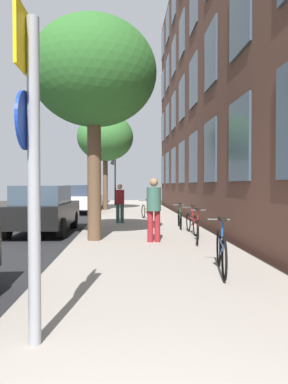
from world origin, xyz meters
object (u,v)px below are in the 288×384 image
(car_1, at_px, (43,209))
(bicycle_4, at_px, (146,211))
(tree_far, at_px, (105,138))
(bicycle_2, at_px, (192,222))
(sign_post, at_px, (31,150))
(tree_near, at_px, (94,74))
(bicycle_1, at_px, (198,229))
(pedestrian_0, at_px, (154,206))
(pedestrian_1, at_px, (120,201))
(car_3, at_px, (87,195))
(traffic_light, at_px, (114,170))
(bicycle_3, at_px, (180,218))
(car_2, at_px, (82,199))
(bicycle_0, at_px, (221,251))

(car_1, bearing_deg, bicycle_4, 44.30)
(tree_far, height_order, bicycle_2, tree_far)
(sign_post, xyz_separation_m, bicycle_2, (2.99, 7.50, -1.52))
(tree_near, bearing_deg, tree_far, 91.74)
(bicycle_1, bearing_deg, pedestrian_0, 176.02)
(pedestrian_1, height_order, car_3, pedestrian_1)
(traffic_light, xyz_separation_m, tree_far, (-0.37, -4.81, 1.78))
(tree_near, bearing_deg, car_1, 130.32)
(bicycle_3, height_order, car_2, car_2)
(car_3, bearing_deg, pedestrian_0, -78.77)
(tree_far, distance_m, bicycle_4, 7.58)
(bicycle_0, distance_m, bicycle_4, 9.69)
(bicycle_0, distance_m, bicycle_3, 6.38)
(tree_near, height_order, bicycle_0, tree_near)
(bicycle_1, distance_m, car_3, 20.08)
(bicycle_0, relative_size, bicycle_4, 1.07)
(tree_far, bearing_deg, bicycle_4, -70.23)
(bicycle_1, height_order, pedestrian_1, pedestrian_1)
(tree_near, distance_m, bicycle_3, 5.72)
(tree_far, bearing_deg, bicycle_1, -75.67)
(traffic_light, distance_m, car_1, 14.71)
(bicycle_1, bearing_deg, traffic_light, 99.25)
(bicycle_0, xyz_separation_m, pedestrian_0, (-0.91, 3.34, 0.60))
(bicycle_3, xyz_separation_m, car_2, (-4.41, 7.98, 0.37))
(bicycle_4, bearing_deg, pedestrian_1, -126.59)
(bicycle_0, bearing_deg, tree_near, 124.01)
(car_3, bearing_deg, car_2, -85.86)
(tree_far, bearing_deg, car_1, -99.18)
(tree_far, distance_m, pedestrian_0, 12.96)
(pedestrian_1, relative_size, car_1, 0.38)
(traffic_light, relative_size, bicycle_4, 2.39)
(sign_post, xyz_separation_m, bicycle_4, (1.84, 12.28, -1.52))
(bicycle_0, relative_size, car_3, 0.42)
(pedestrian_1, bearing_deg, tree_far, 97.59)
(bicycle_1, xyz_separation_m, car_1, (-4.73, 2.77, 0.36))
(pedestrian_1, bearing_deg, pedestrian_0, -78.36)
(tree_far, bearing_deg, pedestrian_1, -82.41)
(pedestrian_0, xyz_separation_m, car_3, (-3.84, 19.35, -0.26))
(bicycle_1, height_order, bicycle_4, bicycle_1)
(bicycle_1, bearing_deg, car_2, 111.71)
(bicycle_0, bearing_deg, bicycle_1, 85.30)
(bicycle_2, relative_size, pedestrian_0, 0.99)
(bicycle_0, relative_size, pedestrian_1, 1.11)
(traffic_light, height_order, pedestrian_0, traffic_light)
(car_1, bearing_deg, pedestrian_0, -37.13)
(tree_near, bearing_deg, bicycle_2, 20.73)
(traffic_light, height_order, bicycle_3, traffic_light)
(car_2, bearing_deg, bicycle_3, -61.06)
(bicycle_4, bearing_deg, tree_near, -106.97)
(bicycle_0, distance_m, bicycle_2, 4.90)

